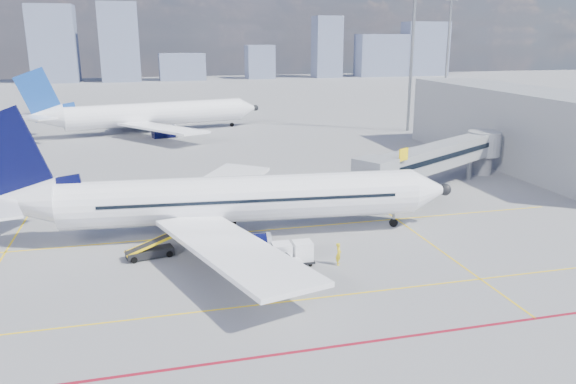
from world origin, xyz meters
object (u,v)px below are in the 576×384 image
Objects in this scene: cargo_dolly at (292,253)px; second_aircraft at (147,115)px; ramp_worker at (339,254)px; belt_loader at (151,251)px; baggage_tug at (287,264)px; main_aircraft at (223,200)px.

second_aircraft is at bearing 100.14° from cargo_dolly.
cargo_dolly reaches higher than ramp_worker.
second_aircraft is at bearing 77.05° from belt_loader.
main_aircraft is at bearing 102.17° from baggage_tug.
second_aircraft is 12.71× the size of cargo_dolly.
second_aircraft is 66.34m from baggage_tug.
second_aircraft is 7.97× the size of belt_loader.
baggage_tug is 10.99m from belt_loader.
main_aircraft reaches higher than belt_loader.
belt_loader is at bearing 93.41° from ramp_worker.
main_aircraft is 7.55m from belt_loader.
cargo_dolly is (9.69, -64.46, -2.24)m from second_aircraft.
baggage_tug is 0.40× the size of belt_loader.
ramp_worker is at bearing -43.19° from main_aircraft.
second_aircraft is 66.64m from ramp_worker.
second_aircraft reaches higher than belt_loader.
cargo_dolly is (4.09, -7.62, -2.24)m from main_aircraft.
cargo_dolly is at bearing 51.15° from baggage_tug.
baggage_tug is 4.13m from ramp_worker.
main_aircraft is 12.29× the size of cargo_dolly.
main_aircraft is at bearing 16.57° from belt_loader.
second_aircraft is at bearing 100.82° from main_aircraft.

